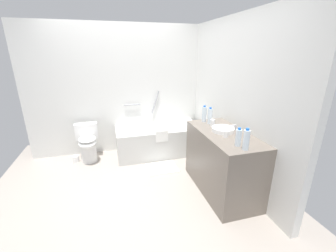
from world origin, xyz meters
TOP-DOWN VIEW (x-y plane):
  - ground_plane at (0.00, 0.00)m, footprint 3.98×3.98m
  - wall_back_tiled at (0.00, 1.33)m, footprint 3.38×0.10m
  - wall_right_mirror at (1.54, 0.00)m, footprint 0.10×2.95m
  - bathtub at (0.61, 0.92)m, footprint 1.57×0.72m
  - toilet at (-0.67, 0.95)m, footprint 0.40×0.52m
  - vanity_counter at (1.20, -0.47)m, footprint 0.59×1.25m
  - sink_basin at (1.19, -0.43)m, footprint 0.30×0.30m
  - sink_faucet at (1.37, -0.43)m, footprint 0.11×0.15m
  - water_bottle_0 at (1.13, 0.04)m, footprint 0.07×0.07m
  - water_bottle_1 at (1.15, -1.00)m, footprint 0.07×0.07m
  - water_bottle_2 at (1.13, -0.88)m, footprint 0.07×0.07m
  - water_bottle_3 at (1.16, -0.08)m, footprint 0.06×0.06m
  - drinking_glass_0 at (1.16, -0.19)m, footprint 0.06×0.06m
  - drinking_glass_1 at (1.13, -0.62)m, footprint 0.06×0.06m
  - bath_mat at (0.53, 0.32)m, footprint 0.51×0.40m
  - toilet_paper_roll at (-0.91, 0.96)m, footprint 0.11×0.11m

SIDE VIEW (x-z plane):
  - ground_plane at x=0.00m, z-range 0.00..0.00m
  - bath_mat at x=0.53m, z-range 0.00..0.01m
  - toilet_paper_roll at x=-0.91m, z-range 0.00..0.12m
  - bathtub at x=0.61m, z-range -0.29..0.87m
  - toilet at x=-0.67m, z-range 0.00..0.67m
  - vanity_counter at x=1.20m, z-range 0.00..0.87m
  - sink_basin at x=1.19m, z-range 0.87..0.93m
  - sink_faucet at x=1.37m, z-range 0.86..0.95m
  - drinking_glass_1 at x=1.13m, z-range 0.87..0.95m
  - drinking_glass_0 at x=1.16m, z-range 0.87..0.97m
  - water_bottle_2 at x=1.13m, z-range 0.86..1.08m
  - water_bottle_1 at x=1.15m, z-range 0.86..1.11m
  - water_bottle_3 at x=1.16m, z-range 0.86..1.11m
  - water_bottle_0 at x=1.13m, z-range 0.86..1.12m
  - wall_back_tiled at x=0.00m, z-range 0.00..2.37m
  - wall_right_mirror at x=1.54m, z-range 0.00..2.37m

